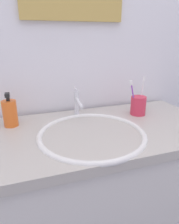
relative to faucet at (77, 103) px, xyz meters
The scene contains 8 objects.
tiled_wall_back 0.27m from the faucet, 82.35° to the left, with size 2.35×0.04×2.40m, color silver.
vanity_counter 0.55m from the faucet, 83.85° to the right, with size 1.15×0.55×0.90m.
sink_basin 0.25m from the faucet, 90.00° to the right, with size 0.46×0.46×0.10m.
faucet is the anchor object (origin of this frame).
toothbrush_cup 0.32m from the faucet, 13.19° to the right, with size 0.08×0.08×0.10m, color #D8334C.
toothbrush_purple 0.28m from the faucet, 16.01° to the right, with size 0.05×0.01×0.18m.
toothbrush_white 0.35m from the faucet, ahead, with size 0.04×0.03×0.19m.
soap_dispenser 0.32m from the faucet, behind, with size 0.06×0.06×0.16m.
Camera 1 is at (-0.28, -0.79, 1.29)m, focal length 33.16 mm.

